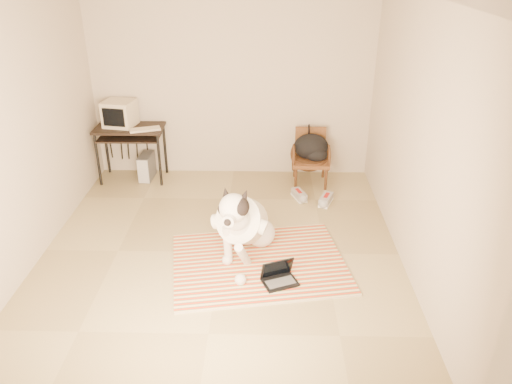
{
  "coord_description": "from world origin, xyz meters",
  "views": [
    {
      "loc": [
        0.5,
        -4.73,
        3.12
      ],
      "look_at": [
        0.4,
        0.0,
        0.76
      ],
      "focal_mm": 35.0,
      "sensor_mm": 36.0,
      "label": 1
    }
  ],
  "objects_px": {
    "crt_monitor": "(120,113)",
    "backpack": "(312,148)",
    "pc_tower": "(147,167)",
    "rattan_chair": "(310,157)",
    "laptop": "(279,277)",
    "dog": "(243,223)",
    "computer_desk": "(130,135)"
  },
  "relations": [
    {
      "from": "dog",
      "to": "computer_desk",
      "type": "relative_size",
      "value": 1.39
    },
    {
      "from": "crt_monitor",
      "to": "computer_desk",
      "type": "bearing_deg",
      "value": -30.66
    },
    {
      "from": "crt_monitor",
      "to": "pc_tower",
      "type": "xyz_separation_m",
      "value": [
        0.32,
        -0.05,
        -0.79
      ]
    },
    {
      "from": "crt_monitor",
      "to": "dog",
      "type": "bearing_deg",
      "value": -47.84
    },
    {
      "from": "laptop",
      "to": "pc_tower",
      "type": "relative_size",
      "value": 1.01
    },
    {
      "from": "dog",
      "to": "pc_tower",
      "type": "height_order",
      "value": "dog"
    },
    {
      "from": "crt_monitor",
      "to": "rattan_chair",
      "type": "relative_size",
      "value": 0.6
    },
    {
      "from": "crt_monitor",
      "to": "backpack",
      "type": "distance_m",
      "value": 2.77
    },
    {
      "from": "crt_monitor",
      "to": "rattan_chair",
      "type": "bearing_deg",
      "value": -2.44
    },
    {
      "from": "laptop",
      "to": "crt_monitor",
      "type": "height_order",
      "value": "crt_monitor"
    },
    {
      "from": "dog",
      "to": "crt_monitor",
      "type": "relative_size",
      "value": 2.88
    },
    {
      "from": "dog",
      "to": "backpack",
      "type": "distance_m",
      "value": 2.12
    },
    {
      "from": "computer_desk",
      "to": "backpack",
      "type": "relative_size",
      "value": 1.96
    },
    {
      "from": "laptop",
      "to": "computer_desk",
      "type": "height_order",
      "value": "computer_desk"
    },
    {
      "from": "laptop",
      "to": "backpack",
      "type": "relative_size",
      "value": 0.83
    },
    {
      "from": "computer_desk",
      "to": "crt_monitor",
      "type": "distance_m",
      "value": 0.33
    },
    {
      "from": "rattan_chair",
      "to": "laptop",
      "type": "bearing_deg",
      "value": -101.29
    },
    {
      "from": "pc_tower",
      "to": "computer_desk",
      "type": "bearing_deg",
      "value": -171.71
    },
    {
      "from": "computer_desk",
      "to": "laptop",
      "type": "bearing_deg",
      "value": -50.05
    },
    {
      "from": "dog",
      "to": "crt_monitor",
      "type": "distance_m",
      "value": 2.79
    },
    {
      "from": "pc_tower",
      "to": "rattan_chair",
      "type": "xyz_separation_m",
      "value": [
        2.39,
        -0.07,
        0.2
      ]
    },
    {
      "from": "dog",
      "to": "backpack",
      "type": "bearing_deg",
      "value": 64.81
    },
    {
      "from": "rattan_chair",
      "to": "backpack",
      "type": "bearing_deg",
      "value": 22.93
    },
    {
      "from": "crt_monitor",
      "to": "backpack",
      "type": "height_order",
      "value": "crt_monitor"
    },
    {
      "from": "pc_tower",
      "to": "backpack",
      "type": "height_order",
      "value": "backpack"
    },
    {
      "from": "laptop",
      "to": "computer_desk",
      "type": "relative_size",
      "value": 0.43
    },
    {
      "from": "laptop",
      "to": "crt_monitor",
      "type": "bearing_deg",
      "value": 130.8
    },
    {
      "from": "computer_desk",
      "to": "dog",
      "type": "bearing_deg",
      "value": -48.84
    },
    {
      "from": "pc_tower",
      "to": "backpack",
      "type": "xyz_separation_m",
      "value": [
        2.41,
        -0.06,
        0.34
      ]
    },
    {
      "from": "dog",
      "to": "laptop",
      "type": "distance_m",
      "value": 0.74
    },
    {
      "from": "computer_desk",
      "to": "pc_tower",
      "type": "distance_m",
      "value": 0.54
    },
    {
      "from": "pc_tower",
      "to": "rattan_chair",
      "type": "height_order",
      "value": "rattan_chair"
    }
  ]
}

